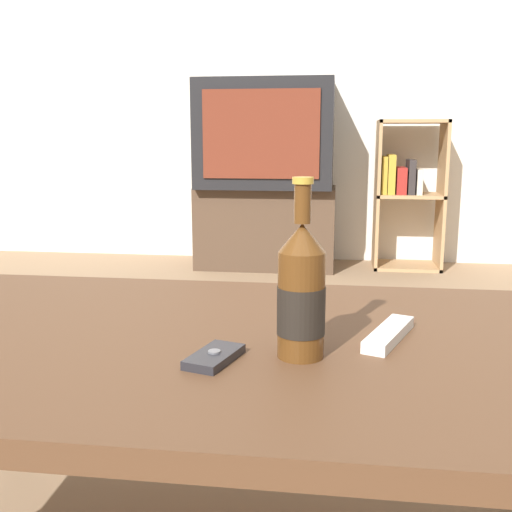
% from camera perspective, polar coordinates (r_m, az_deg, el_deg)
% --- Properties ---
extents(back_wall, '(8.00, 0.05, 2.60)m').
position_cam_1_polar(back_wall, '(4.04, 5.45, 18.18)').
color(back_wall, silver).
rests_on(back_wall, ground_plane).
extents(coffee_table, '(1.35, 0.79, 0.47)m').
position_cam_1_polar(coffee_table, '(1.07, -2.10, -10.53)').
color(coffee_table, brown).
rests_on(coffee_table, ground_plane).
extents(tv_stand, '(0.86, 0.43, 0.50)m').
position_cam_1_polar(tv_stand, '(3.79, 0.98, 2.79)').
color(tv_stand, '#4C3828').
rests_on(tv_stand, ground_plane).
extents(television, '(0.82, 0.57, 0.64)m').
position_cam_1_polar(television, '(3.74, 1.00, 11.49)').
color(television, black).
rests_on(television, tv_stand).
extents(bookshelf, '(0.41, 0.30, 0.91)m').
position_cam_1_polar(bookshelf, '(3.83, 14.08, 6.16)').
color(bookshelf, tan).
rests_on(bookshelf, ground_plane).
extents(beer_bottle, '(0.08, 0.08, 0.28)m').
position_cam_1_polar(beer_bottle, '(0.93, 4.33, -3.58)').
color(beer_bottle, '#563314').
rests_on(beer_bottle, coffee_table).
extents(cell_phone, '(0.08, 0.12, 0.02)m').
position_cam_1_polar(cell_phone, '(0.94, -3.99, -9.54)').
color(cell_phone, '#232328').
rests_on(cell_phone, coffee_table).
extents(remote_control, '(0.10, 0.18, 0.02)m').
position_cam_1_polar(remote_control, '(1.06, 12.54, -7.27)').
color(remote_control, white).
rests_on(remote_control, coffee_table).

